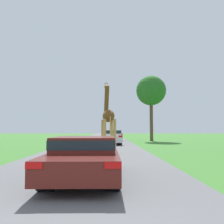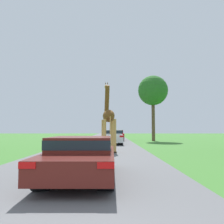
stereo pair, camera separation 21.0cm
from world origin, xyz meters
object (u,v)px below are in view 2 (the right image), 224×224
object	(u,v)px
giraffe_near_road	(108,117)
car_queue_right	(116,135)
car_lead_maroon	(81,156)
tree_left_edge	(153,91)
car_queue_left	(113,137)

from	to	relation	value
giraffe_near_road	car_queue_right	world-z (taller)	giraffe_near_road
car_lead_maroon	tree_left_edge	xyz separation A→B (m)	(5.95, 22.03, 5.49)
car_queue_right	tree_left_edge	size ratio (longest dim) A/B	0.55
giraffe_near_road	car_queue_right	bearing A→B (deg)	79.79
giraffe_near_road	car_queue_left	world-z (taller)	giraffe_near_road
car_lead_maroon	car_queue_right	distance (m)	23.49
car_queue_right	tree_left_edge	distance (m)	7.25
car_queue_right	car_queue_left	size ratio (longest dim) A/B	1.06
car_queue_right	car_lead_maroon	bearing A→B (deg)	-93.33
giraffe_near_road	car_queue_right	distance (m)	15.56
car_lead_maroon	tree_left_edge	world-z (taller)	tree_left_edge
tree_left_edge	car_queue_left	bearing A→B (deg)	-127.98
car_lead_maroon	car_queue_right	bearing A→B (deg)	86.67
car_lead_maroon	tree_left_edge	distance (m)	23.47
car_queue_left	tree_left_edge	size ratio (longest dim) A/B	0.52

